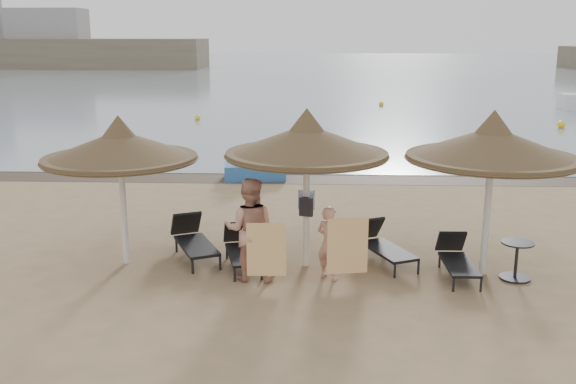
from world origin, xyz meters
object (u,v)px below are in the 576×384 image
Objects in this scene: palapa_right at (492,145)px; lounger_far_right at (457,258)px; palapa_left at (120,146)px; pedal_boat at (254,168)px; lounger_near_left at (241,248)px; lounger_far_left at (193,239)px; person_left at (249,221)px; person_right at (329,237)px; palapa_center at (307,141)px; side_table at (516,262)px; lounger_near_right at (382,244)px.

lounger_far_right is at bearing -173.43° from palapa_right.
pedal_boat is at bearing 76.85° from palapa_left.
palapa_left is 8.64m from pedal_boat.
pedal_boat is at bearing 118.80° from lounger_far_right.
palapa_left is at bearing 166.91° from lounger_near_left.
palapa_left is 7.31m from palapa_right.
palapa_right is at bearing -63.49° from pedal_boat.
lounger_far_left is 1.07× the size of lounger_near_left.
person_right is at bearing -175.03° from person_left.
palapa_right is at bearing 5.58° from lounger_far_right.
palapa_center is 0.99× the size of palapa_right.
palapa_center reaches higher than lounger_near_left.
palapa_right is 5.40m from lounger_near_left.
palapa_left is 3.21m from lounger_near_left.
palapa_center reaches higher than lounger_far_left.
side_table is 0.32× the size of person_left.
palapa_right reaches higher than side_table.
lounger_near_right is 2.49× the size of side_table.
pedal_boat is (1.90, 8.15, -2.13)m from palapa_left.
palapa_left is 1.66× the size of lounger_near_right.
palapa_left reaches higher than pedal_boat.
lounger_near_right is at bearing -154.13° from person_left.
person_right is at bearing -9.44° from palapa_left.
person_right is at bearing -58.22° from palapa_center.
person_right is (1.79, -0.75, 0.50)m from lounger_near_left.
pedal_boat is (-5.95, 8.70, -0.01)m from side_table.
side_table is (6.54, -1.04, -0.03)m from lounger_far_left.
lounger_far_right is (1.41, -0.73, -0.02)m from lounger_near_right.
palapa_right is at bearing 152.61° from side_table.
palapa_center is 1.66× the size of lounger_far_left.
palapa_center reaches higher than person_right.
palapa_center is at bearing 0.52° from palapa_left.
lounger_near_left is 0.79× the size of person_left.
pedal_boat reaches higher than lounger_near_right.
lounger_near_right is 1.58m from lounger_far_right.
palapa_left is at bearing 176.21° from lounger_far_right.
side_table is at bearing -33.99° from lounger_far_left.
palapa_right is 3.05m from lounger_near_right.
palapa_right is 2.34m from lounger_far_right.
lounger_near_right is 2.68m from side_table.
person_left is (-1.08, -0.81, -1.42)m from palapa_center.
pedal_boat reaches higher than lounger_near_left.
lounger_far_right is (4.35, -0.38, -0.01)m from lounger_near_left.
side_table is at bearing -45.20° from lounger_near_right.
person_right reaches higher than pedal_boat.
lounger_near_left is at bearing -69.94° from person_left.
palapa_left is 0.95× the size of palapa_right.
person_left is at bearing -173.79° from palapa_right.
lounger_far_right is 0.73× the size of person_left.
lounger_near_left is 2.01m from person_right.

